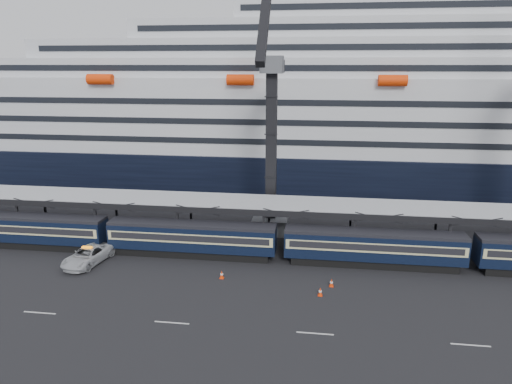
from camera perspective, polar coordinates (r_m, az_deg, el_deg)
ground at (r=44.76m, az=26.25°, el=-14.10°), size 260.00×260.00×0.00m
train at (r=51.37m, az=18.18°, el=-6.65°), size 133.05×3.00×4.05m
canopy at (r=55.10m, az=22.49°, el=-2.19°), size 130.00×6.25×5.53m
cruise_ship at (r=84.30m, az=16.93°, el=9.09°), size 214.09×28.84×34.00m
crane_dark_near at (r=56.40m, az=1.89°, el=6.38°), size 4.50×17.75×35.08m
pickup_truck at (r=53.43m, az=-20.27°, el=-7.47°), size 4.12×6.95×1.81m
worker at (r=54.44m, az=-20.13°, el=-7.04°), size 0.78×0.74×1.79m
traffic_cone_b at (r=47.22m, az=-4.31°, el=-10.23°), size 0.43×0.43×0.86m
traffic_cone_c at (r=44.28m, az=8.03°, el=-12.22°), size 0.42×0.42×0.85m
traffic_cone_d at (r=46.11m, az=9.41°, el=-11.11°), size 0.41×0.41×0.83m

